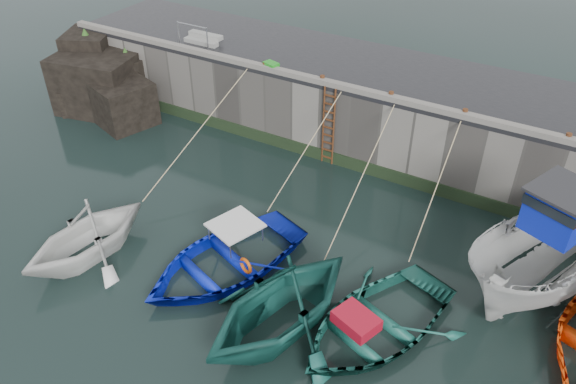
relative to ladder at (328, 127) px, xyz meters
The scene contains 23 objects.
ground 10.24m from the ladder, 78.60° to the right, with size 120.00×120.00×0.00m, color black.
quay_back 3.27m from the ladder, 52.28° to the left, with size 30.00×5.00×3.00m, color slate.
road_back 3.59m from the ladder, 52.28° to the left, with size 30.00×5.00×0.16m, color black.
kerb_back 2.62m from the ladder, ahead, with size 30.00×0.30×0.20m, color slate.
algae_back 2.41m from the ladder, ahead, with size 30.00×0.08×0.50m, color black.
rock_outcrop 10.95m from the ladder, behind, with size 5.85×4.24×3.41m.
ladder is the anchor object (origin of this frame).
boat_near_white 9.63m from the ladder, 114.81° to the right, with size 3.67×4.26×2.24m, color silver.
boat_near_white_rope 5.25m from the ladder, 142.87° to the right, with size 0.04×6.73×3.10m, color tan, non-canonical shape.
boat_near_blue 7.13m from the ladder, 89.88° to the right, with size 3.91×5.47×1.13m, color #0D21C9.
boat_near_blue_rope 2.70m from the ladder, 89.61° to the right, with size 0.04×5.23×3.10m, color tan, non-canonical shape.
boat_near_blacktrim 8.78m from the ladder, 71.29° to the right, with size 4.34×5.03×2.65m, color #175048.
boat_near_blacktrim_rope 4.25m from the ladder, 45.28° to the right, with size 0.04×6.32×3.10m, color tan, non-canonical shape.
boat_near_navy 8.65m from the ladder, 54.20° to the right, with size 3.69×5.16×1.07m, color #19584C.
boat_near_navy_rope 5.65m from the ladder, 23.42° to the right, with size 0.04×5.18×3.10m, color tan, non-canonical shape.
boat_far_white 9.07m from the ladder, 17.94° to the right, with size 5.20×7.72×5.79m.
fish_crate 3.27m from the ladder, behind, with size 0.58×0.38×0.30m, color #1B961B.
railing 7.10m from the ladder, 168.83° to the left, with size 1.60×1.05×1.00m.
bollard_a 3.47m from the ladder, behind, with size 0.18×0.18×0.28m, color #3F1E0F.
bollard_b 1.81m from the ladder, 146.14° to the left, with size 0.18×0.18×0.28m, color #3F1E0F.
bollard_c 2.81m from the ladder, ahead, with size 0.18×0.18×0.28m, color #3F1E0F.
bollard_d 5.11m from the ladder, ahead, with size 0.18×0.18×0.28m, color #3F1E0F.
bollard_e 8.19m from the ladder, ahead, with size 0.18×0.18×0.28m, color #3F1E0F.
Camera 1 is at (6.09, -7.01, 11.97)m, focal length 35.00 mm.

